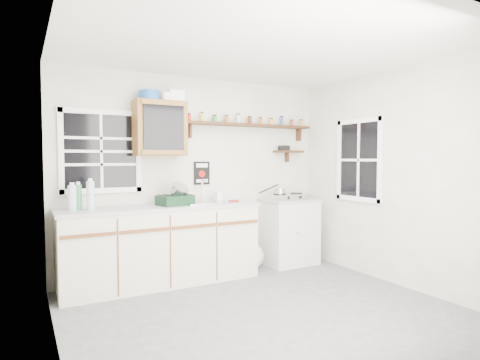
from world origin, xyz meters
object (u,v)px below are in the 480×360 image
object	(u,v)px
main_cabinet	(162,245)
spice_shelf	(250,125)
right_cabinet	(289,231)
upper_cabinet	(160,129)
hotplate	(288,196)
dish_rack	(176,197)

from	to	relation	value
main_cabinet	spice_shelf	world-z (taller)	spice_shelf
main_cabinet	right_cabinet	world-z (taller)	main_cabinet
upper_cabinet	right_cabinet	bearing A→B (deg)	-3.76
upper_cabinet	hotplate	xyz separation A→B (m)	(1.77, -0.14, -0.88)
upper_cabinet	spice_shelf	distance (m)	1.28
spice_shelf	dish_rack	xyz separation A→B (m)	(-1.14, -0.24, -0.91)
main_cabinet	hotplate	world-z (taller)	hotplate
main_cabinet	dish_rack	distance (m)	0.58
main_cabinet	hotplate	distance (m)	1.87
spice_shelf	dish_rack	distance (m)	1.48
right_cabinet	main_cabinet	bearing A→B (deg)	-179.21
main_cabinet	upper_cabinet	distance (m)	1.37
upper_cabinet	dish_rack	world-z (taller)	upper_cabinet
main_cabinet	right_cabinet	size ratio (longest dim) A/B	2.54
spice_shelf	dish_rack	bearing A→B (deg)	-168.21
main_cabinet	hotplate	size ratio (longest dim) A/B	4.08
main_cabinet	right_cabinet	xyz separation A→B (m)	(1.83, 0.03, -0.01)
main_cabinet	spice_shelf	size ratio (longest dim) A/B	1.21
main_cabinet	spice_shelf	bearing A→B (deg)	9.25
main_cabinet	spice_shelf	distance (m)	1.98
main_cabinet	dish_rack	world-z (taller)	dish_rack
main_cabinet	upper_cabinet	bearing A→B (deg)	76.32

